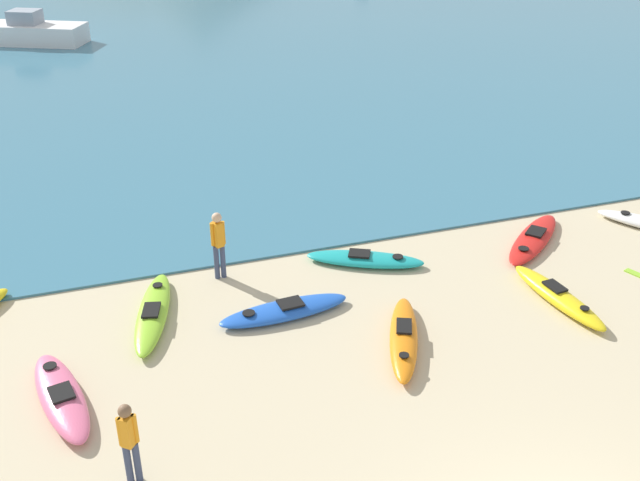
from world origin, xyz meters
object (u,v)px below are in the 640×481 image
Objects in this scene: kayak_on_sand_8 at (558,296)px; person_near_waterline at (218,241)px; kayak_on_sand_6 at (284,310)px; person_near_foreground at (129,439)px; kayak_on_sand_4 at (533,239)px; kayak_on_sand_1 at (153,313)px; kayak_on_sand_7 at (404,338)px; kayak_on_sand_2 at (365,259)px; kayak_on_sand_3 at (61,396)px; moored_boat_4 at (35,32)px.

person_near_waterline is at bearing 153.00° from kayak_on_sand_8.
kayak_on_sand_6 is 5.31m from person_near_foreground.
kayak_on_sand_4 is 0.97× the size of kayak_on_sand_8.
kayak_on_sand_1 is 1.11× the size of kayak_on_sand_7.
kayak_on_sand_3 is (-7.14, -3.04, 0.04)m from kayak_on_sand_2.
kayak_on_sand_3 is 1.74× the size of person_near_waterline.
kayak_on_sand_1 is 1.10× the size of kayak_on_sand_8.
moored_boat_4 reaches higher than person_near_waterline.
kayak_on_sand_3 is 0.99× the size of kayak_on_sand_6.
kayak_on_sand_6 is 1.91× the size of person_near_foreground.
kayak_on_sand_1 is 0.63× the size of moored_boat_4.
kayak_on_sand_3 is 1.89× the size of person_near_foreground.
moored_boat_4 is (-10.87, 29.57, 0.47)m from kayak_on_sand_8.
person_near_foreground is at bearing -133.26° from kayak_on_sand_6.
person_near_foreground is at bearing -138.59° from kayak_on_sand_2.
kayak_on_sand_1 is at bearing 165.34° from kayak_on_sand_8.
kayak_on_sand_1 is 5.37m from kayak_on_sand_7.
person_near_waterline is 0.32× the size of moored_boat_4.
kayak_on_sand_2 is at bearing 81.59° from kayak_on_sand_7.
kayak_on_sand_2 is 4.49m from kayak_on_sand_4.
kayak_on_sand_3 is at bearing -156.98° from kayak_on_sand_2.
person_near_waterline reaches higher than person_near_foreground.
kayak_on_sand_2 is at bearing 138.53° from kayak_on_sand_8.
moored_boat_4 reaches higher than kayak_on_sand_2.
kayak_on_sand_2 is 3.59m from person_near_waterline.
kayak_on_sand_8 is (3.90, 0.34, -0.00)m from kayak_on_sand_7.
kayak_on_sand_4 is at bearing -6.28° from person_near_waterline.
kayak_on_sand_6 is at bearing 138.01° from kayak_on_sand_7.
kayak_on_sand_3 is at bearing -136.26° from person_near_waterline.
kayak_on_sand_6 is (-6.97, -1.17, 0.01)m from kayak_on_sand_4.
kayak_on_sand_6 is 0.99× the size of kayak_on_sand_8.
kayak_on_sand_1 reaches higher than kayak_on_sand_2.
person_near_foreground is (-6.10, -5.38, 0.76)m from kayak_on_sand_2.
kayak_on_sand_1 is 1.13× the size of kayak_on_sand_2.
kayak_on_sand_7 is at bearing -2.70° from kayak_on_sand_3.
kayak_on_sand_7 is (-4.97, -2.97, 0.04)m from kayak_on_sand_4.
kayak_on_sand_2 is at bearing 8.30° from kayak_on_sand_1.
person_near_waterline is (2.64, 5.87, 0.08)m from person_near_foreground.
kayak_on_sand_2 is 0.97× the size of kayak_on_sand_6.
kayak_on_sand_2 is 0.99× the size of kayak_on_sand_4.
kayak_on_sand_7 is 0.57× the size of moored_boat_4.
kayak_on_sand_1 is at bearing 151.13° from kayak_on_sand_7.
kayak_on_sand_1 is 27.42m from moored_boat_4.
kayak_on_sand_6 is (-2.50, -1.55, 0.00)m from kayak_on_sand_2.
kayak_on_sand_2 is 4.54m from kayak_on_sand_8.
person_near_waterline is at bearing -81.27° from moored_boat_4.
kayak_on_sand_6 reaches higher than kayak_on_sand_2.
moored_boat_4 is (-4.00, 26.07, -0.32)m from person_near_waterline.
moored_boat_4 reaches higher than kayak_on_sand_1.
kayak_on_sand_8 is (3.40, -3.01, 0.04)m from kayak_on_sand_2.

